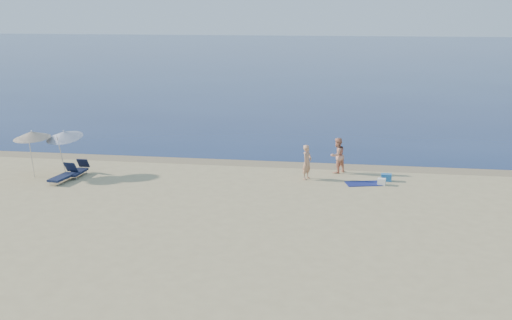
{
  "coord_description": "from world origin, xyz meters",
  "views": [
    {
      "loc": [
        4.76,
        -14.09,
        8.28
      ],
      "look_at": [
        -0.14,
        16.0,
        1.0
      ],
      "focal_mm": 45.0,
      "sensor_mm": 36.0,
      "label": 1
    }
  ],
  "objects": [
    {
      "name": "lounger_right",
      "position": [
        -9.37,
        14.22,
        0.3
      ],
      "size": [
        0.83,
        1.91,
        0.81
      ],
      "rotation": [
        0.0,
        0.0,
        -0.13
      ],
      "color": "#151E3C",
      "rests_on": "ground"
    },
    {
      "name": "beach_towel",
      "position": [
        5.1,
        16.07,
        0.01
      ],
      "size": [
        1.87,
        1.34,
        0.03
      ],
      "primitive_type": "cube",
      "rotation": [
        0.0,
        0.0,
        0.26
      ],
      "color": "#101652",
      "rests_on": "ground"
    },
    {
      "name": "blue_cooler",
      "position": [
        6.19,
        16.79,
        0.18
      ],
      "size": [
        0.5,
        0.36,
        0.35
      ],
      "primitive_type": "cube",
      "rotation": [
        0.0,
        0.0,
        -0.01
      ],
      "color": "#2168B4",
      "rests_on": "ground"
    },
    {
      "name": "sea",
      "position": [
        0.0,
        100.0,
        0.0
      ],
      "size": [
        240.0,
        160.0,
        0.01
      ],
      "primitive_type": "cube",
      "color": "#0B1A46",
      "rests_on": "ground"
    },
    {
      "name": "person_right",
      "position": [
        3.74,
        18.04,
        0.91
      ],
      "size": [
        1.1,
        1.12,
        1.82
      ],
      "primitive_type": "imported",
      "rotation": [
        0.0,
        0.0,
        -2.3
      ],
      "color": "tan",
      "rests_on": "ground"
    },
    {
      "name": "umbrella_far",
      "position": [
        -11.21,
        14.85,
        2.13
      ],
      "size": [
        2.32,
        2.33,
        2.43
      ],
      "rotation": [
        0.0,
        0.0,
        -0.34
      ],
      "color": "silver",
      "rests_on": "ground"
    },
    {
      "name": "lounger_left",
      "position": [
        -9.1,
        15.29,
        0.28
      ],
      "size": [
        0.57,
        1.73,
        0.76
      ],
      "rotation": [
        0.0,
        0.0,
        -0.0
      ],
      "color": "black",
      "rests_on": "ground"
    },
    {
      "name": "wet_sand_strip",
      "position": [
        0.0,
        19.4,
        0.0
      ],
      "size": [
        240.0,
        1.6,
        0.0
      ],
      "primitive_type": "cube",
      "color": "#847254",
      "rests_on": "ground"
    },
    {
      "name": "umbrella_near",
      "position": [
        -9.81,
        15.49,
        2.05
      ],
      "size": [
        2.33,
        2.35,
        2.43
      ],
      "rotation": [
        0.0,
        0.0,
        -0.32
      ],
      "color": "silver",
      "rests_on": "ground"
    },
    {
      "name": "white_bag",
      "position": [
        5.94,
        16.02,
        0.16
      ],
      "size": [
        0.41,
        0.37,
        0.32
      ],
      "primitive_type": "cube",
      "rotation": [
        0.0,
        0.0,
        -0.16
      ],
      "color": "white",
      "rests_on": "ground"
    },
    {
      "name": "person_left",
      "position": [
        2.32,
        16.54,
        0.86
      ],
      "size": [
        0.63,
        0.74,
        1.72
      ],
      "primitive_type": "imported",
      "rotation": [
        0.0,
        0.0,
        1.16
      ],
      "color": "tan",
      "rests_on": "ground"
    }
  ]
}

